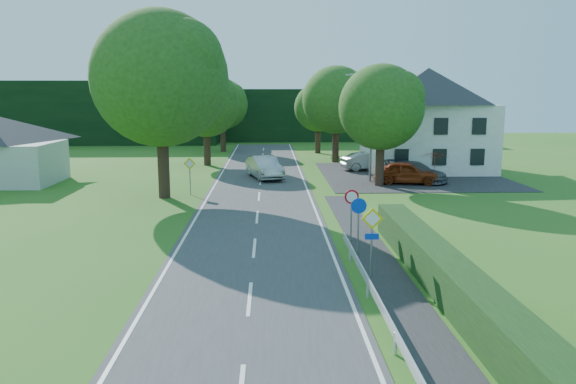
{
  "coord_description": "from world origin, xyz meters",
  "views": [
    {
      "loc": [
        0.66,
        -11.28,
        6.62
      ],
      "look_at": [
        1.62,
        17.25,
        1.52
      ],
      "focal_mm": 35.0,
      "sensor_mm": 36.0,
      "label": 1
    }
  ],
  "objects_px": {
    "moving_car": "(265,167)",
    "parked_car_silver_a": "(369,161)",
    "streetlight": "(370,122)",
    "parked_car_red": "(406,173)",
    "parasol": "(435,166)",
    "parked_car_grey": "(414,172)",
    "motorcycle": "(271,170)"
  },
  "relations": [
    {
      "from": "streetlight",
      "to": "motorcycle",
      "type": "xyz_separation_m",
      "value": [
        -7.3,
        2.41,
        -3.88
      ]
    },
    {
      "from": "streetlight",
      "to": "parasol",
      "type": "relative_size",
      "value": 3.33
    },
    {
      "from": "streetlight",
      "to": "parked_car_silver_a",
      "type": "height_order",
      "value": "streetlight"
    },
    {
      "from": "parked_car_grey",
      "to": "parasol",
      "type": "distance_m",
      "value": 1.85
    },
    {
      "from": "motorcycle",
      "to": "parked_car_grey",
      "type": "distance_m",
      "value": 11.01
    },
    {
      "from": "parked_car_red",
      "to": "parked_car_silver_a",
      "type": "distance_m",
      "value": 7.37
    },
    {
      "from": "parasol",
      "to": "motorcycle",
      "type": "bearing_deg",
      "value": 169.95
    },
    {
      "from": "parked_car_grey",
      "to": "parked_car_red",
      "type": "bearing_deg",
      "value": -177.84
    },
    {
      "from": "motorcycle",
      "to": "moving_car",
      "type": "bearing_deg",
      "value": -96.86
    },
    {
      "from": "motorcycle",
      "to": "parasol",
      "type": "height_order",
      "value": "parasol"
    },
    {
      "from": "streetlight",
      "to": "parked_car_red",
      "type": "bearing_deg",
      "value": -26.49
    },
    {
      "from": "streetlight",
      "to": "parked_car_grey",
      "type": "relative_size",
      "value": 1.56
    },
    {
      "from": "streetlight",
      "to": "parked_car_red",
      "type": "height_order",
      "value": "streetlight"
    },
    {
      "from": "parked_car_silver_a",
      "to": "parasol",
      "type": "distance_m",
      "value": 6.99
    },
    {
      "from": "streetlight",
      "to": "parked_car_red",
      "type": "distance_m",
      "value": 4.62
    },
    {
      "from": "streetlight",
      "to": "moving_car",
      "type": "relative_size",
      "value": 1.55
    },
    {
      "from": "parked_car_red",
      "to": "parked_car_grey",
      "type": "bearing_deg",
      "value": -30.62
    },
    {
      "from": "parasol",
      "to": "parked_car_grey",
      "type": "bearing_deg",
      "value": -161.01
    },
    {
      "from": "streetlight",
      "to": "parasol",
      "type": "height_order",
      "value": "streetlight"
    },
    {
      "from": "moving_car",
      "to": "parked_car_silver_a",
      "type": "relative_size",
      "value": 1.12
    },
    {
      "from": "parked_car_silver_a",
      "to": "motorcycle",
      "type": "bearing_deg",
      "value": 101.47
    },
    {
      "from": "motorcycle",
      "to": "parasol",
      "type": "xyz_separation_m",
      "value": [
        12.37,
        -2.19,
        0.54
      ]
    },
    {
      "from": "parked_car_grey",
      "to": "motorcycle",
      "type": "bearing_deg",
      "value": 118.71
    },
    {
      "from": "moving_car",
      "to": "parked_car_red",
      "type": "height_order",
      "value": "moving_car"
    },
    {
      "from": "parked_car_silver_a",
      "to": "parasol",
      "type": "relative_size",
      "value": 1.92
    },
    {
      "from": "motorcycle",
      "to": "parasol",
      "type": "bearing_deg",
      "value": 14.17
    },
    {
      "from": "parked_car_red",
      "to": "streetlight",
      "type": "bearing_deg",
      "value": 74.08
    },
    {
      "from": "moving_car",
      "to": "parasol",
      "type": "bearing_deg",
      "value": -22.35
    },
    {
      "from": "moving_car",
      "to": "parked_car_silver_a",
      "type": "xyz_separation_m",
      "value": [
        8.83,
        4.3,
        -0.09
      ]
    },
    {
      "from": "parked_car_grey",
      "to": "parked_car_silver_a",
      "type": "bearing_deg",
      "value": 63.2
    },
    {
      "from": "streetlight",
      "to": "parked_car_red",
      "type": "xyz_separation_m",
      "value": [
        2.56,
        -1.28,
        -3.62
      ]
    },
    {
      "from": "parked_car_grey",
      "to": "parasol",
      "type": "height_order",
      "value": "parasol"
    }
  ]
}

